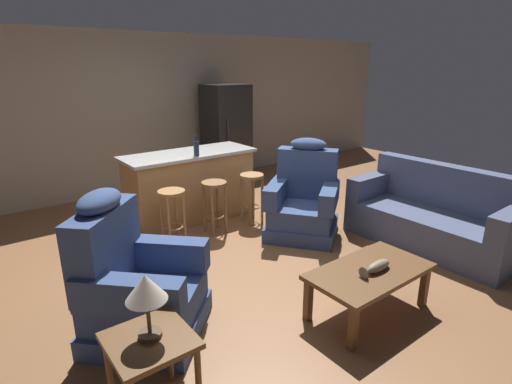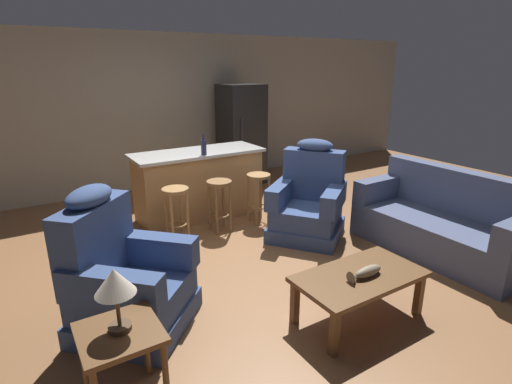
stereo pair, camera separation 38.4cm
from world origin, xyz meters
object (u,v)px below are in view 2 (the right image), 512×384
object	(u,v)px
coffee_table	(359,280)
refrigerator	(241,135)
kitchen_island	(199,184)
end_table	(121,344)
recliner_near_island	(309,203)
bottle_tall_green	(204,147)
bar_stool_middle	(220,196)
table_lamp	(115,284)
bar_stool_right	(259,189)
recliner_near_lamp	(124,280)
bar_stool_left	(176,205)
couch	(442,224)
fish_figurine	(365,273)

from	to	relation	value
coffee_table	refrigerator	xyz separation A→B (m)	(1.27, 4.14, 0.52)
kitchen_island	coffee_table	bearing A→B (deg)	-87.59
end_table	refrigerator	size ratio (longest dim) A/B	0.32
recliner_near_island	bottle_tall_green	distance (m)	1.54
bar_stool_middle	refrigerator	world-z (taller)	refrigerator
table_lamp	end_table	bearing A→B (deg)	-131.41
end_table	bar_stool_right	bearing A→B (deg)	42.47
table_lamp	kitchen_island	distance (m)	3.36
recliner_near_lamp	bar_stool_right	xyz separation A→B (m)	(2.16, 1.36, 0.05)
table_lamp	recliner_near_island	bearing A→B (deg)	28.94
bar_stool_left	refrigerator	distance (m)	2.73
bar_stool_left	recliner_near_lamp	bearing A→B (deg)	-125.88
coffee_table	refrigerator	world-z (taller)	refrigerator
table_lamp	bar_stool_right	size ratio (longest dim) A/B	0.60
end_table	table_lamp	world-z (taller)	table_lamp
coffee_table	bar_stool_left	distance (m)	2.42
couch	bar_stool_right	bearing A→B (deg)	-56.50
bar_stool_left	bottle_tall_green	bearing A→B (deg)	33.39
recliner_near_lamp	bar_stool_middle	distance (m)	2.08
bar_stool_left	bar_stool_right	size ratio (longest dim) A/B	1.00
table_lamp	bar_stool_right	world-z (taller)	table_lamp
couch	table_lamp	xyz separation A→B (m)	(-3.68, -0.29, 0.53)
coffee_table	bottle_tall_green	size ratio (longest dim) A/B	3.96
coffee_table	end_table	world-z (taller)	end_table
recliner_near_lamp	end_table	world-z (taller)	recliner_near_lamp
bar_stool_left	kitchen_island	bearing A→B (deg)	47.01
recliner_near_lamp	bar_stool_left	size ratio (longest dim) A/B	1.76
end_table	kitchen_island	world-z (taller)	kitchen_island
coffee_table	bottle_tall_green	world-z (taller)	bottle_tall_green
fish_figurine	couch	distance (m)	1.84
recliner_near_lamp	recliner_near_island	xyz separation A→B (m)	(2.47, 0.66, 0.00)
kitchen_island	bar_stool_right	bearing A→B (deg)	-46.67
couch	bar_stool_middle	world-z (taller)	couch
fish_figurine	bottle_tall_green	bearing A→B (deg)	93.04
recliner_near_lamp	bar_stool_left	xyz separation A→B (m)	(0.98, 1.36, 0.05)
couch	refrigerator	world-z (taller)	refrigerator
table_lamp	bottle_tall_green	size ratio (longest dim) A/B	1.47
recliner_near_lamp	kitchen_island	world-z (taller)	recliner_near_lamp
bar_stool_middle	bottle_tall_green	world-z (taller)	bottle_tall_green
bar_stool_middle	couch	bearing A→B (deg)	-45.11
bar_stool_right	kitchen_island	bearing A→B (deg)	133.33
end_table	refrigerator	world-z (taller)	refrigerator
coffee_table	couch	xyz separation A→B (m)	(1.77, 0.42, -0.02)
coffee_table	bar_stool_left	xyz separation A→B (m)	(-0.71, 2.31, 0.11)
bar_stool_left	bar_stool_middle	world-z (taller)	same
coffee_table	kitchen_island	world-z (taller)	kitchen_island
end_table	kitchen_island	distance (m)	3.35
end_table	bottle_tall_green	size ratio (longest dim) A/B	2.01
couch	table_lamp	bearing A→B (deg)	3.52
coffee_table	bar_stool_middle	bearing A→B (deg)	92.98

